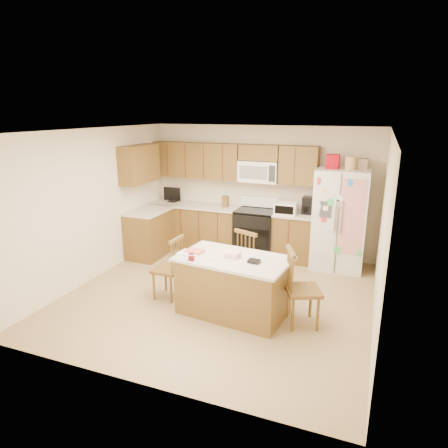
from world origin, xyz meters
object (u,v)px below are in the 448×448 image
at_px(stove, 256,232).
at_px(island, 233,285).
at_px(windsor_chair_right, 301,290).
at_px(refrigerator, 340,218).
at_px(windsor_chair_back, 251,262).
at_px(windsor_chair_left, 169,269).

xyz_separation_m(stove, island, (0.39, -2.38, -0.05)).
relative_size(island, windsor_chair_right, 1.52).
bearing_deg(island, windsor_chair_right, 1.58).
distance_m(stove, island, 2.41).
height_order(refrigerator, windsor_chair_back, refrigerator).
bearing_deg(windsor_chair_back, windsor_chair_right, -39.51).
bearing_deg(stove, windsor_chair_left, -106.82).
distance_m(stove, windsor_chair_back, 1.64).
distance_m(refrigerator, windsor_chair_back, 1.97).
height_order(island, windsor_chair_right, windsor_chair_right).
bearing_deg(windsor_chair_left, stove, 73.18).
height_order(island, windsor_chair_left, windsor_chair_left).
relative_size(stove, windsor_chair_left, 1.16).
relative_size(refrigerator, windsor_chair_right, 1.92).
relative_size(windsor_chair_left, windsor_chair_back, 0.95).
bearing_deg(windsor_chair_left, refrigerator, 44.34).
xyz_separation_m(windsor_chair_left, windsor_chair_right, (2.01, -0.09, 0.04)).
xyz_separation_m(island, windsor_chair_left, (-1.07, 0.11, 0.04)).
bearing_deg(windsor_chair_left, windsor_chair_back, 31.73).
distance_m(island, windsor_chair_left, 1.08).
xyz_separation_m(windsor_chair_left, windsor_chair_back, (1.09, 0.67, 0.02)).
bearing_deg(windsor_chair_left, windsor_chair_right, -2.45).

